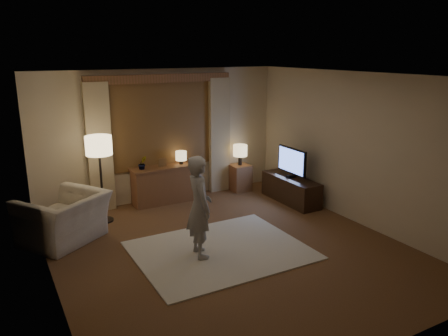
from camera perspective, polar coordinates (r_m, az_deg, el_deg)
room at (r=6.73m, az=-1.31°, el=1.36°), size 5.04×5.54×2.64m
rug at (r=6.72m, az=-0.49°, el=-10.69°), size 2.50×2.00×0.02m
sideboard at (r=8.72m, az=-7.95°, el=-2.28°), size 1.20×0.40×0.70m
picture_frame at (r=8.59m, az=-8.05°, el=0.58°), size 0.16×0.02×0.20m
plant at (r=8.45m, az=-10.59°, el=0.58°), size 0.17×0.13×0.30m
table_lamp_sideboard at (r=8.71m, az=-5.62°, el=1.53°), size 0.22×0.22×0.30m
floor_lamp at (r=7.73m, az=-16.01°, el=2.25°), size 0.45×0.45×1.54m
armchair at (r=7.32m, az=-20.19°, el=-6.23°), size 1.56×1.52×0.77m
side_table at (r=9.42m, az=2.09°, el=-1.26°), size 0.40×0.40×0.56m
table_lamp_side at (r=9.27m, az=2.13°, el=2.23°), size 0.30×0.30×0.44m
tv_stand at (r=8.81m, az=8.71°, el=-2.80°), size 0.45×1.40×0.50m
tv at (r=8.65m, az=8.85°, el=0.86°), size 0.20×0.83×0.60m
person at (r=6.27m, az=-3.24°, el=-5.07°), size 0.43×0.59×1.50m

